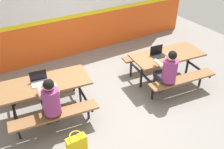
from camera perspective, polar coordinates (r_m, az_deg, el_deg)
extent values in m
cube|color=gray|center=(5.59, 0.33, -5.12)|extent=(10.00, 10.00, 0.02)
cube|color=#E55119|center=(7.14, -9.54, 8.58)|extent=(8.00, 0.12, 1.10)
cube|color=yellow|center=(6.86, -9.79, 12.96)|extent=(8.00, 0.03, 0.10)
cube|color=brown|center=(4.91, -15.14, -1.96)|extent=(1.76, 0.94, 0.04)
cube|color=brown|center=(4.58, -13.06, -9.12)|extent=(1.62, 0.47, 0.04)
cube|color=brown|center=(5.60, -15.97, -0.99)|extent=(1.62, 0.47, 0.04)
cube|color=black|center=(5.12, -21.82, -7.03)|extent=(0.04, 0.04, 0.70)
cube|color=black|center=(5.09, -21.91, -6.68)|extent=(0.22, 1.54, 0.04)
cube|color=black|center=(4.82, -20.88, -11.98)|extent=(0.04, 0.04, 0.41)
cube|color=black|center=(5.61, -22.01, -5.07)|extent=(0.04, 0.04, 0.41)
cube|color=black|center=(5.22, -7.47, -3.65)|extent=(0.04, 0.04, 0.70)
cube|color=black|center=(5.20, -7.50, -3.29)|extent=(0.22, 1.54, 0.04)
cube|color=black|center=(4.93, -5.53, -8.23)|extent=(0.04, 0.04, 0.41)
cube|color=black|center=(5.71, -8.92, -2.03)|extent=(0.04, 0.04, 0.41)
cube|color=brown|center=(5.86, 12.67, 4.44)|extent=(1.76, 0.94, 0.04)
cube|color=brown|center=(5.59, 16.01, -1.07)|extent=(1.62, 0.47, 0.04)
cube|color=brown|center=(6.45, 9.16, 4.67)|extent=(1.62, 0.47, 0.04)
cube|color=black|center=(5.72, 6.80, -0.04)|extent=(0.04, 0.04, 0.70)
cube|color=black|center=(5.69, 6.83, 0.30)|extent=(0.22, 1.54, 0.04)
cube|color=black|center=(5.45, 9.36, -3.97)|extent=(0.04, 0.04, 0.41)
cube|color=black|center=(6.16, 4.37, 1.18)|extent=(0.04, 0.04, 0.41)
cube|color=black|center=(6.42, 17.11, 2.59)|extent=(0.04, 0.04, 0.70)
cube|color=black|center=(6.40, 17.17, 2.90)|extent=(0.22, 1.54, 0.04)
cube|color=black|center=(6.18, 19.80, -0.78)|extent=(0.04, 0.04, 0.41)
cube|color=black|center=(6.82, 14.28, 3.53)|extent=(0.04, 0.04, 0.41)
cylinder|color=#2D2D38|center=(4.95, -14.88, -8.87)|extent=(0.11, 0.11, 0.45)
cylinder|color=#2D2D38|center=(4.97, -12.85, -8.38)|extent=(0.11, 0.11, 0.45)
cube|color=#2D2D38|center=(4.66, -13.92, -7.14)|extent=(0.34, 0.41, 0.12)
cylinder|color=#8C3372|center=(4.38, -13.86, -6.07)|extent=(0.30, 0.30, 0.48)
cylinder|color=tan|center=(4.47, -16.31, -4.03)|extent=(0.11, 0.31, 0.08)
cylinder|color=tan|center=(4.50, -12.83, -3.21)|extent=(0.11, 0.31, 0.08)
sphere|color=tan|center=(4.20, -14.50, -2.40)|extent=(0.20, 0.20, 0.20)
sphere|color=black|center=(4.16, -14.48, -2.23)|extent=(0.18, 0.18, 0.18)
cylinder|color=#2D2D38|center=(5.66, 9.92, -2.25)|extent=(0.11, 0.11, 0.45)
cylinder|color=#2D2D38|center=(5.75, 11.43, -1.82)|extent=(0.11, 0.11, 0.45)
cube|color=#2D2D38|center=(5.44, 11.85, -0.40)|extent=(0.34, 0.41, 0.12)
cylinder|color=#8C3372|center=(5.20, 13.20, 0.86)|extent=(0.30, 0.30, 0.48)
cylinder|color=beige|center=(5.22, 10.82, 2.50)|extent=(0.11, 0.31, 0.08)
cylinder|color=beige|center=(5.37, 13.31, 3.09)|extent=(0.11, 0.31, 0.08)
sphere|color=beige|center=(5.05, 13.53, 4.15)|extent=(0.20, 0.20, 0.20)
sphere|color=black|center=(5.02, 13.78, 4.34)|extent=(0.18, 0.18, 0.18)
cube|color=silver|center=(4.89, -16.31, -1.96)|extent=(0.34, 0.26, 0.01)
cube|color=black|center=(4.92, -16.72, -0.24)|extent=(0.32, 0.05, 0.21)
cube|color=black|center=(5.72, 10.69, 4.23)|extent=(0.34, 0.26, 0.01)
cube|color=black|center=(5.74, 10.22, 5.68)|extent=(0.32, 0.05, 0.21)
cube|color=yellow|center=(4.36, -8.16, -15.91)|extent=(0.34, 0.14, 0.36)
torus|color=yellow|center=(4.18, -8.42, -13.73)|extent=(0.21, 0.21, 0.02)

